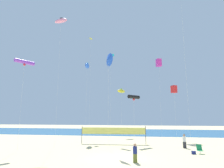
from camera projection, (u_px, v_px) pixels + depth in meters
ground_plane at (117, 159)px, 16.55m from camera, size 120.00×120.00×0.00m
ocean_band at (131, 132)px, 44.37m from camera, size 120.00×20.00×0.01m
beachgoer_navy_shirt at (135, 152)px, 15.28m from camera, size 0.35×0.35×1.53m
beachgoer_white_shirt at (184, 141)px, 22.11m from camera, size 0.38×0.38×1.64m
folding_beach_chair at (200, 149)px, 18.83m from camera, size 0.52×0.65×0.89m
volleyball_net at (113, 131)px, 25.76m from camera, size 9.00×0.50×2.40m
beach_handbag at (194, 153)px, 18.49m from camera, size 0.39×0.20×0.31m
kite_cyan_tube at (111, 56)px, 31.74m from camera, size 1.32×1.29×14.18m
kite_violet_tube at (25, 62)px, 21.86m from camera, size 1.62×2.15×10.32m
kite_yellow_diamond at (91, 40)px, 38.26m from camera, size 0.77×0.77×19.92m
kite_black_tube at (134, 97)px, 26.38m from camera, size 1.74×1.88×6.73m
kite_red_box at (174, 89)px, 31.06m from camera, size 1.05×1.05×8.85m
kite_blue_delta at (108, 60)px, 23.41m from camera, size 1.30×1.54×11.68m
kite_magenta_box at (159, 63)px, 34.68m from camera, size 1.08×1.08×14.35m
kite_pink_inflatable at (61, 21)px, 26.72m from camera, size 2.02×1.14×17.95m
kite_yellow_inflatable at (121, 91)px, 36.86m from camera, size 1.80×1.84×9.19m
kite_blue_inflatable at (87, 66)px, 31.82m from camera, size 1.03×2.10×12.87m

